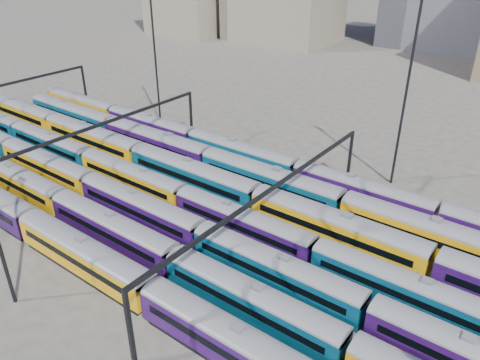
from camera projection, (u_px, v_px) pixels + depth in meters
The scene contains 12 objects.
ground at pixel (203, 221), 58.43m from camera, with size 500.00×500.00×0.00m, color #403B36.
rake_0 at pixel (150, 292), 43.02m from camera, with size 118.20×2.88×4.85m.
rake_1 at pixel (61, 201), 57.87m from camera, with size 115.36×2.82×4.73m.
rake_2 at pixel (140, 206), 56.71m from camera, with size 97.28×2.85×4.79m.
rake_3 at pixel (132, 175), 64.11m from camera, with size 94.37×2.77×4.64m.
rake_4 at pixel (192, 173), 63.91m from camera, with size 150.88×3.15×5.31m.
rake_5 at pixel (343, 203), 56.69m from camera, with size 129.26×3.15×5.31m.
rake_6 at pixel (296, 170), 65.50m from camera, with size 116.77×2.85×4.79m.
gantry_1 at pixel (94, 134), 65.95m from camera, with size 0.35×40.35×8.03m.
gantry_2 at pixel (271, 198), 49.93m from camera, with size 0.35×40.35×8.03m.
mast_1 at pixel (154, 47), 83.50m from camera, with size 1.40×0.50×25.60m.
mast_3 at pixel (407, 88), 60.87m from camera, with size 1.40×0.50×25.60m.
Camera 1 is at (33.50, -36.56, 31.65)m, focal length 35.00 mm.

